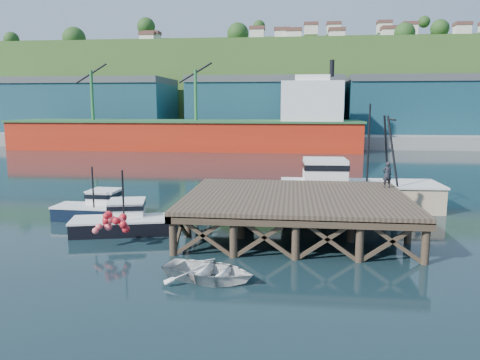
# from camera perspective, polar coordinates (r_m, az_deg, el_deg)

# --- Properties ---
(ground) EXTENTS (300.00, 300.00, 0.00)m
(ground) POSITION_cam_1_polar(r_m,az_deg,el_deg) (26.85, -5.18, -5.99)
(ground) COLOR black
(ground) RESTS_ON ground
(wharf) EXTENTS (12.00, 10.00, 2.62)m
(wharf) POSITION_cam_1_polar(r_m,az_deg,el_deg) (25.69, 6.79, -2.26)
(wharf) COLOR brown
(wharf) RESTS_ON ground
(far_quay) EXTENTS (160.00, 40.00, 2.00)m
(far_quay) POSITION_cam_1_polar(r_m,az_deg,el_deg) (95.71, 3.26, 5.50)
(far_quay) COLOR gray
(far_quay) RESTS_ON ground
(warehouse_left) EXTENTS (32.00, 16.00, 9.00)m
(warehouse_left) POSITION_cam_1_polar(r_m,az_deg,el_deg) (98.95, -17.80, 8.39)
(warehouse_left) COLOR #1A4A58
(warehouse_left) RESTS_ON far_quay
(warehouse_mid) EXTENTS (28.00, 16.00, 9.00)m
(warehouse_mid) POSITION_cam_1_polar(r_m,az_deg,el_deg) (90.54, 3.11, 8.78)
(warehouse_mid) COLOR #1A4A58
(warehouse_mid) RESTS_ON far_quay
(warehouse_right) EXTENTS (30.00, 16.00, 9.00)m
(warehouse_right) POSITION_cam_1_polar(r_m,az_deg,el_deg) (93.70, 21.95, 8.15)
(warehouse_right) COLOR #1A4A58
(warehouse_right) RESTS_ON far_quay
(cargo_ship) EXTENTS (55.50, 10.00, 13.75)m
(cargo_ship) POSITION_cam_1_polar(r_m,az_deg,el_deg) (74.75, -4.21, 6.26)
(cargo_ship) COLOR red
(cargo_ship) RESTS_ON ground
(hillside) EXTENTS (220.00, 50.00, 22.00)m
(hillside) POSITION_cam_1_polar(r_m,az_deg,el_deg) (125.56, 4.08, 10.91)
(hillside) COLOR #2D511E
(hillside) RESTS_ON ground
(boat_navy) EXTENTS (5.46, 2.99, 3.37)m
(boat_navy) POSITION_cam_1_polar(r_m,az_deg,el_deg) (30.27, -16.72, -3.30)
(boat_navy) COLOR black
(boat_navy) RESTS_ON ground
(boat_black) EXTENTS (6.15, 5.10, 3.59)m
(boat_black) POSITION_cam_1_polar(r_m,az_deg,el_deg) (26.77, -13.74, -4.81)
(boat_black) COLOR black
(boat_black) RESTS_ON ground
(trawler) EXTENTS (10.69, 4.12, 7.08)m
(trawler) POSITION_cam_1_polar(r_m,az_deg,el_deg) (32.71, 13.95, -0.88)
(trawler) COLOR #DABA8D
(trawler) RESTS_ON ground
(dinghy) EXTENTS (4.43, 3.69, 0.79)m
(dinghy) POSITION_cam_1_polar(r_m,az_deg,el_deg) (19.16, -3.84, -10.99)
(dinghy) COLOR silver
(dinghy) RESTS_ON ground
(dockworker) EXTENTS (0.63, 0.48, 1.55)m
(dockworker) POSITION_cam_1_polar(r_m,az_deg,el_deg) (29.08, 17.49, 0.62)
(dockworker) COLOR black
(dockworker) RESTS_ON wharf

